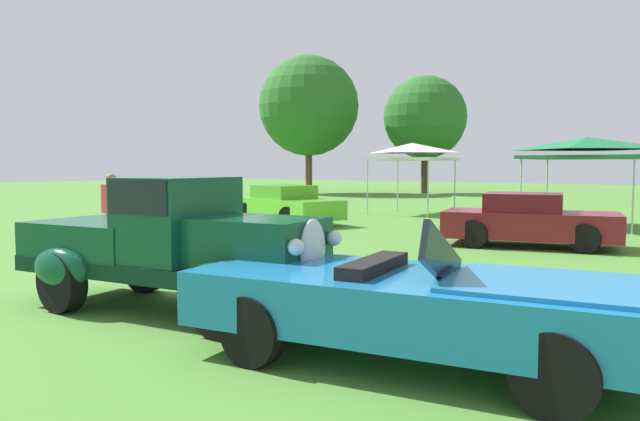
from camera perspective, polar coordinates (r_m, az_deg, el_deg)
name	(u,v)px	position (r m, az deg, el deg)	size (l,w,h in m)	color
ground_plane	(163,299)	(8.83, -14.50, -7.98)	(120.00, 120.00, 0.00)	#4C8433
feature_pickup_truck	(174,244)	(7.91, -13.48, -3.03)	(4.35, 2.16, 1.70)	black
neighbor_convertible	(427,303)	(5.77, 9.96, -8.50)	(4.49, 2.26, 1.40)	#1E7AB7
show_car_lime	(285,205)	(19.57, -3.26, 0.55)	(4.35, 2.80, 1.22)	#60C62D
show_car_burgundy	(528,220)	(14.68, 18.92, -0.89)	(4.08, 2.49, 1.22)	maroon
spectator_between_cars	(112,211)	(13.40, -18.90, 0.00)	(0.42, 0.28, 1.69)	#9E998E
canopy_tent_left_field	(412,151)	(23.46, 8.61, 5.56)	(2.74, 2.74, 2.71)	#B7B7BC
canopy_tent_center_field	(587,147)	(20.10, 23.67, 5.50)	(3.33, 3.33, 2.71)	#B7B7BC
treeline_far_left	(309,106)	(40.85, -1.06, 9.74)	(6.60, 6.60, 9.10)	brown
treeline_mid_left	(425,118)	(41.37, 9.80, 8.56)	(5.49, 5.49, 7.79)	#47331E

